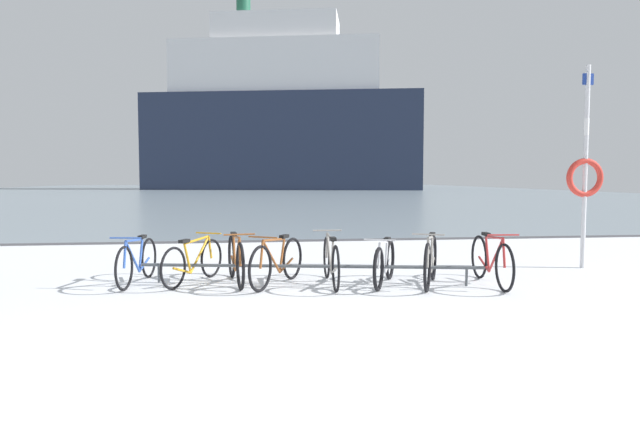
{
  "coord_description": "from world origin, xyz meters",
  "views": [
    {
      "loc": [
        -0.22,
        -4.06,
        1.64
      ],
      "look_at": [
        1.04,
        6.2,
        0.96
      ],
      "focal_mm": 30.71,
      "sensor_mm": 36.0,
      "label": 1
    }
  ],
  "objects_px": {
    "bicycle_6": "(431,261)",
    "ferry_ship": "(282,118)",
    "bicycle_0": "(137,261)",
    "bicycle_2": "(236,260)",
    "bicycle_1": "(194,261)",
    "rescue_post": "(585,172)",
    "bicycle_3": "(277,262)",
    "bicycle_4": "(331,261)",
    "bicycle_5": "(384,263)",
    "bicycle_7": "(491,261)"
  },
  "relations": [
    {
      "from": "bicycle_6",
      "to": "rescue_post",
      "type": "xyz_separation_m",
      "value": [
        3.27,
        1.26,
        1.36
      ]
    },
    {
      "from": "rescue_post",
      "to": "bicycle_7",
      "type": "bearing_deg",
      "value": -150.67
    },
    {
      "from": "bicycle_4",
      "to": "bicycle_5",
      "type": "distance_m",
      "value": 0.82
    },
    {
      "from": "bicycle_1",
      "to": "rescue_post",
      "type": "relative_size",
      "value": 0.42
    },
    {
      "from": "bicycle_7",
      "to": "bicycle_0",
      "type": "bearing_deg",
      "value": 172.12
    },
    {
      "from": "bicycle_0",
      "to": "bicycle_7",
      "type": "xyz_separation_m",
      "value": [
        5.37,
        -0.74,
        0.02
      ]
    },
    {
      "from": "ferry_ship",
      "to": "bicycle_1",
      "type": "bearing_deg",
      "value": -94.19
    },
    {
      "from": "bicycle_5",
      "to": "bicycle_6",
      "type": "relative_size",
      "value": 0.95
    },
    {
      "from": "bicycle_0",
      "to": "bicycle_4",
      "type": "relative_size",
      "value": 0.95
    },
    {
      "from": "bicycle_2",
      "to": "bicycle_7",
      "type": "bearing_deg",
      "value": -8.6
    },
    {
      "from": "bicycle_0",
      "to": "bicycle_3",
      "type": "relative_size",
      "value": 1.09
    },
    {
      "from": "bicycle_5",
      "to": "bicycle_7",
      "type": "distance_m",
      "value": 1.63
    },
    {
      "from": "bicycle_6",
      "to": "bicycle_0",
      "type": "bearing_deg",
      "value": 171.13
    },
    {
      "from": "bicycle_0",
      "to": "ferry_ship",
      "type": "height_order",
      "value": "ferry_ship"
    },
    {
      "from": "rescue_post",
      "to": "bicycle_0",
      "type": "bearing_deg",
      "value": -175.8
    },
    {
      "from": "bicycle_1",
      "to": "ferry_ship",
      "type": "bearing_deg",
      "value": 85.81
    },
    {
      "from": "bicycle_4",
      "to": "bicycle_7",
      "type": "bearing_deg",
      "value": -7.2
    },
    {
      "from": "bicycle_1",
      "to": "ferry_ship",
      "type": "distance_m",
      "value": 68.99
    },
    {
      "from": "bicycle_5",
      "to": "bicycle_7",
      "type": "bearing_deg",
      "value": -7.09
    },
    {
      "from": "bicycle_6",
      "to": "ferry_ship",
      "type": "distance_m",
      "value": 69.47
    },
    {
      "from": "bicycle_3",
      "to": "rescue_post",
      "type": "relative_size",
      "value": 0.42
    },
    {
      "from": "bicycle_1",
      "to": "bicycle_0",
      "type": "bearing_deg",
      "value": 177.43
    },
    {
      "from": "bicycle_0",
      "to": "ferry_ship",
      "type": "relative_size",
      "value": 0.04
    },
    {
      "from": "bicycle_4",
      "to": "bicycle_7",
      "type": "height_order",
      "value": "bicycle_7"
    },
    {
      "from": "bicycle_6",
      "to": "ferry_ship",
      "type": "height_order",
      "value": "ferry_ship"
    },
    {
      "from": "bicycle_5",
      "to": "ferry_ship",
      "type": "bearing_deg",
      "value": 88.26
    },
    {
      "from": "bicycle_6",
      "to": "ferry_ship",
      "type": "relative_size",
      "value": 0.04
    },
    {
      "from": "bicycle_2",
      "to": "bicycle_4",
      "type": "distance_m",
      "value": 1.47
    },
    {
      "from": "bicycle_5",
      "to": "bicycle_3",
      "type": "bearing_deg",
      "value": 174.13
    },
    {
      "from": "bicycle_6",
      "to": "bicycle_7",
      "type": "bearing_deg",
      "value": -3.14
    },
    {
      "from": "bicycle_0",
      "to": "bicycle_2",
      "type": "bearing_deg",
      "value": -6.04
    },
    {
      "from": "bicycle_1",
      "to": "ferry_ship",
      "type": "xyz_separation_m",
      "value": [
        4.99,
        68.15,
        9.52
      ]
    },
    {
      "from": "bicycle_4",
      "to": "bicycle_5",
      "type": "height_order",
      "value": "bicycle_4"
    },
    {
      "from": "bicycle_2",
      "to": "bicycle_3",
      "type": "bearing_deg",
      "value": -19.05
    },
    {
      "from": "bicycle_6",
      "to": "bicycle_3",
      "type": "bearing_deg",
      "value": 172.17
    },
    {
      "from": "bicycle_7",
      "to": "rescue_post",
      "type": "distance_m",
      "value": 3.0
    },
    {
      "from": "bicycle_4",
      "to": "ferry_ship",
      "type": "relative_size",
      "value": 0.05
    },
    {
      "from": "bicycle_5",
      "to": "ferry_ship",
      "type": "xyz_separation_m",
      "value": [
        2.09,
        68.65,
        9.52
      ]
    },
    {
      "from": "bicycle_1",
      "to": "ferry_ship",
      "type": "height_order",
      "value": "ferry_ship"
    },
    {
      "from": "bicycle_7",
      "to": "rescue_post",
      "type": "bearing_deg",
      "value": 29.33
    },
    {
      "from": "bicycle_7",
      "to": "bicycle_4",
      "type": "bearing_deg",
      "value": 172.8
    },
    {
      "from": "bicycle_1",
      "to": "bicycle_4",
      "type": "relative_size",
      "value": 0.87
    },
    {
      "from": "bicycle_4",
      "to": "rescue_post",
      "type": "xyz_separation_m",
      "value": [
        4.75,
        1.0,
        1.37
      ]
    },
    {
      "from": "bicycle_6",
      "to": "bicycle_7",
      "type": "distance_m",
      "value": 0.94
    },
    {
      "from": "bicycle_4",
      "to": "bicycle_0",
      "type": "bearing_deg",
      "value": 171.56
    },
    {
      "from": "bicycle_3",
      "to": "bicycle_4",
      "type": "xyz_separation_m",
      "value": [
        0.81,
        -0.06,
        0.01
      ]
    },
    {
      "from": "bicycle_3",
      "to": "bicycle_4",
      "type": "bearing_deg",
      "value": -4.31
    },
    {
      "from": "bicycle_3",
      "to": "bicycle_6",
      "type": "bearing_deg",
      "value": -7.83
    },
    {
      "from": "bicycle_1",
      "to": "bicycle_7",
      "type": "distance_m",
      "value": 4.57
    },
    {
      "from": "bicycle_5",
      "to": "rescue_post",
      "type": "bearing_deg",
      "value": 15.71
    }
  ]
}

